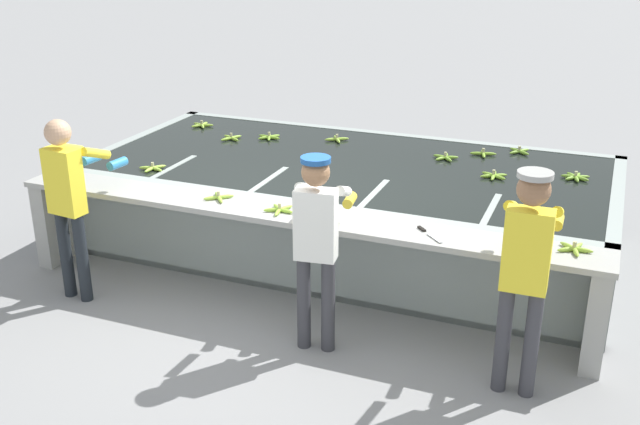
% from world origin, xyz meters
% --- Properties ---
extents(ground_plane, '(80.00, 80.00, 0.00)m').
position_xyz_m(ground_plane, '(0.00, 0.00, 0.00)').
color(ground_plane, gray).
rests_on(ground_plane, ground).
extents(wash_tank, '(5.36, 2.61, 0.91)m').
position_xyz_m(wash_tank, '(0.00, 1.75, 0.45)').
color(wash_tank, gray).
rests_on(wash_tank, ground).
extents(work_ledge, '(5.36, 0.45, 0.91)m').
position_xyz_m(work_ledge, '(0.00, 0.23, 0.66)').
color(work_ledge, '#9E9E99').
rests_on(work_ledge, ground).
extents(worker_0, '(0.45, 0.73, 1.68)m').
position_xyz_m(worker_0, '(-1.87, -0.32, 1.01)').
color(worker_0, '#1E2328').
rests_on(worker_0, ground).
extents(worker_1, '(0.47, 0.74, 1.62)m').
position_xyz_m(worker_1, '(0.49, -0.31, 0.98)').
color(worker_1, '#38383D').
rests_on(worker_1, ground).
extents(worker_2, '(0.41, 0.72, 1.71)m').
position_xyz_m(worker_2, '(2.06, -0.33, 1.04)').
color(worker_2, '#38383D').
rests_on(worker_2, ground).
extents(banana_bunch_floating_0, '(0.28, 0.27, 0.08)m').
position_xyz_m(banana_bunch_floating_0, '(-2.16, 2.46, 0.92)').
color(banana_bunch_floating_0, '#93BC3D').
rests_on(banana_bunch_floating_0, wash_tank).
extents(banana_bunch_floating_1, '(0.28, 0.28, 0.08)m').
position_xyz_m(banana_bunch_floating_1, '(1.25, 2.55, 0.92)').
color(banana_bunch_floating_1, '#7FAD33').
rests_on(banana_bunch_floating_1, wash_tank).
extents(banana_bunch_floating_2, '(0.28, 0.26, 0.08)m').
position_xyz_m(banana_bunch_floating_2, '(-1.75, 0.80, 0.92)').
color(banana_bunch_floating_2, '#9EC642').
rests_on(banana_bunch_floating_2, wash_tank).
extents(banana_bunch_floating_3, '(0.28, 0.27, 0.08)m').
position_xyz_m(banana_bunch_floating_3, '(0.90, 2.26, 0.92)').
color(banana_bunch_floating_3, '#75A333').
rests_on(banana_bunch_floating_3, wash_tank).
extents(banana_bunch_floating_4, '(0.27, 0.28, 0.08)m').
position_xyz_m(banana_bunch_floating_4, '(1.48, 1.84, 0.92)').
color(banana_bunch_floating_4, '#7FAD33').
rests_on(banana_bunch_floating_4, wash_tank).
extents(banana_bunch_floating_5, '(0.28, 0.27, 0.08)m').
position_xyz_m(banana_bunch_floating_5, '(-1.16, 2.28, 0.92)').
color(banana_bunch_floating_5, '#7FAD33').
rests_on(banana_bunch_floating_5, wash_tank).
extents(banana_bunch_floating_6, '(0.26, 0.26, 0.08)m').
position_xyz_m(banana_bunch_floating_6, '(-1.55, 2.08, 0.92)').
color(banana_bunch_floating_6, '#8CB738').
rests_on(banana_bunch_floating_6, wash_tank).
extents(banana_bunch_floating_7, '(0.25, 0.25, 0.08)m').
position_xyz_m(banana_bunch_floating_7, '(-0.41, 2.49, 0.92)').
color(banana_bunch_floating_7, '#93BC3D').
rests_on(banana_bunch_floating_7, wash_tank).
extents(banana_bunch_floating_8, '(0.24, 0.24, 0.08)m').
position_xyz_m(banana_bunch_floating_8, '(1.59, 2.78, 0.92)').
color(banana_bunch_floating_8, '#75A333').
rests_on(banana_bunch_floating_8, wash_tank).
extents(banana_bunch_floating_9, '(0.27, 0.28, 0.08)m').
position_xyz_m(banana_bunch_floating_9, '(2.22, 2.10, 0.92)').
color(banana_bunch_floating_9, '#75A333').
rests_on(banana_bunch_floating_9, wash_tank).
extents(banana_bunch_ledge_0, '(0.27, 0.28, 0.08)m').
position_xyz_m(banana_bunch_ledge_0, '(2.35, 0.30, 0.93)').
color(banana_bunch_ledge_0, '#93BC3D').
rests_on(banana_bunch_ledge_0, work_ledge).
extents(banana_bunch_ledge_1, '(0.24, 0.24, 0.08)m').
position_xyz_m(banana_bunch_ledge_1, '(-0.71, 0.28, 0.93)').
color(banana_bunch_ledge_1, '#93BC3D').
rests_on(banana_bunch_ledge_1, work_ledge).
extents(banana_bunch_ledge_2, '(0.27, 0.27, 0.08)m').
position_xyz_m(banana_bunch_ledge_2, '(-0.07, 0.21, 0.93)').
color(banana_bunch_ledge_2, '#8CB738').
rests_on(banana_bunch_ledge_2, work_ledge).
extents(knife_0, '(0.27, 0.27, 0.02)m').
position_xyz_m(knife_0, '(1.22, 0.22, 0.92)').
color(knife_0, silver).
rests_on(knife_0, work_ledge).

